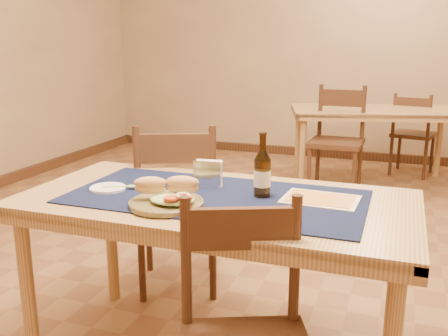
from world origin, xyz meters
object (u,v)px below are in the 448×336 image
(sandwich_plate, at_px, (168,198))
(main_table, at_px, (216,216))
(back_table, at_px, (376,117))
(napkin_holder, at_px, (208,174))
(beer_bottle, at_px, (262,173))
(chair_main_far, at_px, (178,204))

(sandwich_plate, bearing_deg, main_table, 54.41)
(back_table, distance_m, napkin_holder, 3.16)
(back_table, distance_m, beer_bottle, 3.20)
(main_table, height_order, chair_main_far, chair_main_far)
(chair_main_far, bearing_deg, sandwich_plate, -67.24)
(main_table, bearing_deg, back_table, 82.01)
(back_table, distance_m, chair_main_far, 2.83)
(main_table, bearing_deg, napkin_holder, 123.65)
(main_table, distance_m, napkin_holder, 0.21)
(napkin_holder, bearing_deg, chair_main_far, 129.39)
(chair_main_far, bearing_deg, beer_bottle, -38.85)
(main_table, xyz_separation_m, chair_main_far, (-0.44, 0.56, -0.17))
(sandwich_plate, bearing_deg, chair_main_far, 112.76)
(chair_main_far, height_order, beer_bottle, beer_bottle)
(main_table, relative_size, chair_main_far, 1.66)
(chair_main_far, bearing_deg, back_table, 71.62)
(main_table, distance_m, beer_bottle, 0.26)
(back_table, bearing_deg, napkin_holder, -99.80)
(chair_main_far, xyz_separation_m, sandwich_plate, (0.31, -0.74, 0.28))
(main_table, height_order, napkin_holder, napkin_holder)
(beer_bottle, distance_m, napkin_holder, 0.27)
(main_table, xyz_separation_m, back_table, (0.45, 3.24, 0.00))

